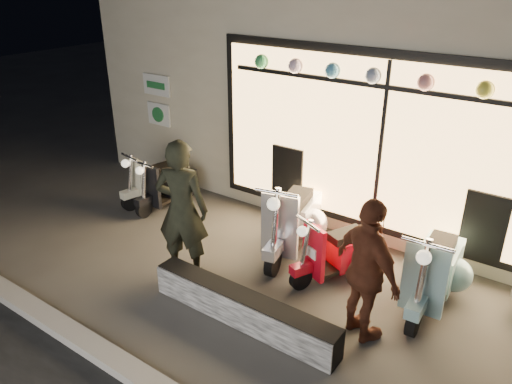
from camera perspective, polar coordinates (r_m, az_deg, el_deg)
ground at (r=6.69m, az=-0.26°, el=-10.80°), size 40.00×40.00×0.00m
kerb at (r=5.53m, az=-13.21°, el=-19.85°), size 40.00×0.25×0.12m
shop_building at (r=10.09m, az=16.97°, el=13.47°), size 10.20×6.23×4.20m
graffiti_barrier at (r=6.00m, az=-1.49°, el=-13.17°), size 2.48×0.28×0.40m
scooter_silver at (r=7.38m, az=4.41°, el=-2.96°), size 0.74×1.64×1.17m
scooter_red at (r=6.84m, az=9.88°, el=-6.62°), size 0.77×1.26×0.93m
scooter_black at (r=8.84m, az=-9.57°, el=0.86°), size 0.42×1.27×0.91m
scooter_cream at (r=9.04m, az=-10.58°, el=1.40°), size 0.60×1.32×0.93m
scooter_blue at (r=6.64m, az=19.80°, el=-8.14°), size 0.55×1.56×1.11m
man at (r=6.56m, az=-8.46°, el=-2.02°), size 0.82×0.69×1.93m
woman at (r=5.58m, az=12.60°, el=-8.87°), size 1.08×0.85×1.70m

